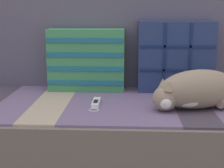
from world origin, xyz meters
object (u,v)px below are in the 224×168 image
(game_remote_near, at_px, (96,103))
(throw_pillow_quilted, at_px, (176,57))
(throw_pillow_striped, at_px, (87,60))
(sleeping_cat, at_px, (195,91))
(couch, at_px, (104,139))

(game_remote_near, bearing_deg, throw_pillow_quilted, 36.71)
(throw_pillow_striped, relative_size, sleeping_cat, 0.96)
(sleeping_cat, bearing_deg, game_remote_near, 175.29)
(throw_pillow_striped, bearing_deg, couch, -61.77)
(throw_pillow_quilted, height_order, game_remote_near, throw_pillow_quilted)
(throw_pillow_quilted, height_order, sleeping_cat, throw_pillow_quilted)
(throw_pillow_striped, distance_m, game_remote_near, 0.36)
(sleeping_cat, relative_size, game_remote_near, 2.23)
(couch, height_order, sleeping_cat, sleeping_cat)
(couch, distance_m, throw_pillow_striped, 0.45)
(couch, relative_size, game_remote_near, 9.17)
(couch, height_order, game_remote_near, game_remote_near)
(couch, distance_m, sleeping_cat, 0.54)
(throw_pillow_striped, distance_m, sleeping_cat, 0.65)
(game_remote_near, bearing_deg, throw_pillow_striped, 104.65)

